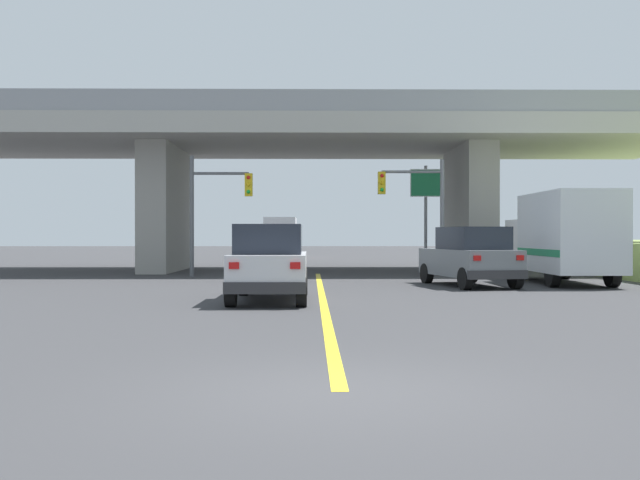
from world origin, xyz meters
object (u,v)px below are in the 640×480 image
suv_crossing (470,257)px  semi_truck_distant (281,237)px  suv_lead (270,263)px  traffic_signal_farside (213,201)px  highway_sign (426,195)px  box_truck (563,237)px  traffic_signal_nearside (419,201)px

suv_crossing → semi_truck_distant: semi_truck_distant is taller
suv_lead → traffic_signal_farside: bearing=104.5°
suv_crossing → semi_truck_distant: (-7.69, 31.72, 0.60)m
highway_sign → traffic_signal_farside: bearing=-164.3°
box_truck → traffic_signal_nearside: (-4.41, 5.28, 1.54)m
suv_lead → traffic_signal_farside: traffic_signal_farside is taller
traffic_signal_nearside → highway_sign: size_ratio=1.02×
suv_lead → traffic_signal_farside: (-3.03, 11.72, 2.16)m
semi_truck_distant → traffic_signal_farside: bearing=-94.1°
suv_lead → highway_sign: size_ratio=0.94×
suv_crossing → box_truck: 3.94m
box_truck → traffic_signal_farside: size_ratio=1.35×
traffic_signal_farside → traffic_signal_nearside: bearing=3.2°
suv_crossing → traffic_signal_nearside: 7.02m
suv_lead → box_truck: (10.16, 6.93, 0.67)m
traffic_signal_farside → highway_sign: 9.78m
traffic_signal_nearside → highway_sign: traffic_signal_nearside is taller
traffic_signal_nearside → semi_truck_distant: (-6.93, 25.11, -1.61)m
suv_crossing → traffic_signal_farside: (-9.54, 6.13, 2.16)m
suv_crossing → traffic_signal_nearside: (-0.76, 6.62, 2.21)m
suv_crossing → traffic_signal_nearside: bearing=84.4°
suv_lead → semi_truck_distant: size_ratio=0.64×
box_truck → highway_sign: (-3.78, 7.44, 1.92)m
traffic_signal_farside → highway_sign: (9.40, 2.65, 0.42)m
traffic_signal_farside → highway_sign: bearing=15.7°
traffic_signal_farside → semi_truck_distant: bearing=85.9°
suv_crossing → semi_truck_distant: bearing=91.5°
semi_truck_distant → box_truck: bearing=-69.5°
suv_crossing → highway_sign: (-0.14, 8.78, 2.59)m
suv_lead → suv_crossing: size_ratio=0.96×
suv_crossing → semi_truck_distant: size_ratio=0.67×
box_truck → traffic_signal_nearside: bearing=129.9°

